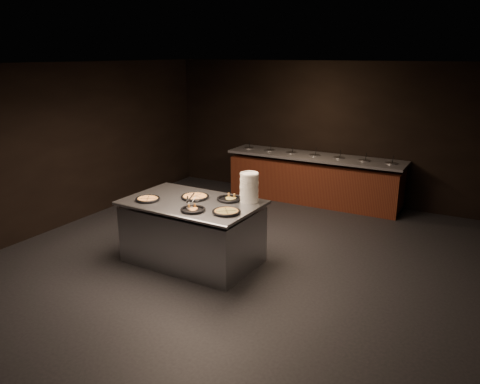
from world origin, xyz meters
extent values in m
cube|color=black|center=(0.00, 0.00, -0.01)|extent=(7.00, 8.00, 0.01)
cube|color=black|center=(0.00, 0.00, 2.90)|extent=(7.00, 8.00, 0.01)
cube|color=black|center=(0.00, 4.00, 1.45)|extent=(7.00, 0.01, 2.90)
cube|color=black|center=(-3.50, 0.00, 1.45)|extent=(0.01, 8.00, 2.90)
cube|color=#5C2915|center=(0.00, 3.58, 0.43)|extent=(3.60, 0.75, 0.85)
cube|color=slate|center=(0.00, 3.58, 0.97)|extent=(3.70, 0.83, 0.05)
cube|color=#37200C|center=(0.00, 3.58, 0.04)|extent=(3.60, 0.69, 0.08)
cylinder|color=silver|center=(-1.55, 3.58, 0.98)|extent=(0.22, 0.22, 0.08)
cylinder|color=#486E2C|center=(-1.55, 3.58, 1.00)|extent=(0.19, 0.19, 0.02)
cylinder|color=black|center=(-1.52, 3.56, 1.09)|extent=(0.04, 0.10, 0.19)
cylinder|color=silver|center=(-1.03, 3.58, 0.98)|extent=(0.22, 0.22, 0.08)
cylinder|color=#486E2C|center=(-1.03, 3.58, 1.00)|extent=(0.19, 0.19, 0.02)
cylinder|color=black|center=(-1.00, 3.56, 1.09)|extent=(0.04, 0.10, 0.19)
cylinder|color=silver|center=(-0.52, 3.58, 0.98)|extent=(0.22, 0.22, 0.08)
cylinder|color=#486E2C|center=(-0.52, 3.58, 1.00)|extent=(0.19, 0.19, 0.02)
cylinder|color=black|center=(-0.49, 3.56, 1.09)|extent=(0.04, 0.10, 0.19)
cylinder|color=silver|center=(0.00, 3.58, 0.98)|extent=(0.22, 0.22, 0.08)
cylinder|color=#486E2C|center=(0.00, 3.58, 1.00)|extent=(0.19, 0.19, 0.02)
cylinder|color=black|center=(0.03, 3.56, 1.09)|extent=(0.04, 0.10, 0.19)
cylinder|color=silver|center=(0.52, 3.58, 0.98)|extent=(0.22, 0.22, 0.08)
cylinder|color=#486E2C|center=(0.52, 3.58, 1.00)|extent=(0.19, 0.19, 0.02)
cylinder|color=black|center=(0.55, 3.56, 1.09)|extent=(0.04, 0.10, 0.19)
cylinder|color=silver|center=(1.03, 3.58, 0.98)|extent=(0.22, 0.22, 0.08)
cylinder|color=#486E2C|center=(1.03, 3.58, 1.00)|extent=(0.19, 0.19, 0.02)
cylinder|color=black|center=(1.06, 3.56, 1.09)|extent=(0.04, 0.10, 0.19)
cylinder|color=silver|center=(1.55, 3.58, 0.98)|extent=(0.22, 0.22, 0.08)
cylinder|color=#486E2C|center=(1.55, 3.58, 1.00)|extent=(0.19, 0.19, 0.02)
cylinder|color=black|center=(1.58, 3.56, 1.09)|extent=(0.04, 0.10, 0.19)
cube|color=silver|center=(-0.54, -0.11, 0.43)|extent=(1.93, 1.21, 0.86)
cube|color=silver|center=(-0.54, -0.11, 0.93)|extent=(2.01, 1.29, 0.04)
cylinder|color=silver|center=(-0.54, -0.73, 0.93)|extent=(1.98, 0.10, 0.04)
cylinder|color=white|center=(0.21, 0.28, 1.17)|extent=(0.27, 0.27, 0.43)
cylinder|color=black|center=(-1.13, -0.40, 0.96)|extent=(0.34, 0.34, 0.01)
torus|color=black|center=(-1.13, -0.40, 0.97)|extent=(0.37, 0.37, 0.04)
torus|color=#9E6728|center=(-1.13, -0.40, 0.98)|extent=(0.30, 0.30, 0.03)
cylinder|color=#F3AB58|center=(-1.13, -0.40, 0.97)|extent=(0.26, 0.26, 0.02)
cube|color=black|center=(-1.13, -0.40, 0.98)|extent=(0.14, 0.23, 0.00)
cube|color=black|center=(-1.13, -0.40, 0.98)|extent=(0.23, 0.14, 0.00)
cylinder|color=black|center=(-0.59, 0.04, 0.96)|extent=(0.40, 0.40, 0.01)
torus|color=black|center=(-0.59, 0.04, 0.97)|extent=(0.43, 0.43, 0.04)
torus|color=#9E6728|center=(-0.59, 0.04, 0.98)|extent=(0.36, 0.36, 0.03)
cylinder|color=#F3AB58|center=(-0.59, 0.04, 0.97)|extent=(0.32, 0.32, 0.02)
cube|color=black|center=(-0.59, 0.04, 0.98)|extent=(0.05, 0.32, 0.00)
cube|color=black|center=(-0.59, 0.04, 0.98)|extent=(0.32, 0.05, 0.00)
cylinder|color=black|center=(-0.08, 0.20, 0.96)|extent=(0.35, 0.35, 0.01)
torus|color=black|center=(-0.08, 0.20, 0.97)|extent=(0.37, 0.37, 0.04)
cylinder|color=black|center=(-0.27, -0.47, 0.96)|extent=(0.33, 0.33, 0.01)
torus|color=black|center=(-0.27, -0.47, 0.97)|extent=(0.35, 0.35, 0.04)
cylinder|color=black|center=(0.18, -0.32, 0.96)|extent=(0.37, 0.37, 0.01)
torus|color=black|center=(0.18, -0.32, 0.97)|extent=(0.39, 0.39, 0.04)
torus|color=#9E6728|center=(0.18, -0.32, 0.98)|extent=(0.33, 0.33, 0.03)
cylinder|color=tan|center=(0.18, -0.32, 0.97)|extent=(0.29, 0.29, 0.02)
cube|color=black|center=(0.18, -0.32, 0.98)|extent=(0.23, 0.18, 0.00)
cube|color=black|center=(0.18, -0.32, 0.98)|extent=(0.18, 0.23, 0.00)
cube|color=silver|center=(-0.47, -0.09, 0.97)|extent=(0.09, 0.11, 0.00)
cylinder|color=black|center=(-0.47, -0.24, 1.05)|extent=(0.03, 0.20, 0.12)
cylinder|color=silver|center=(-0.47, -0.16, 1.00)|extent=(0.01, 0.10, 0.08)
cube|color=silver|center=(-0.34, -0.43, 0.97)|extent=(0.15, 0.15, 0.00)
cylinder|color=black|center=(-0.47, -0.32, 1.06)|extent=(0.15, 0.17, 0.15)
cylinder|color=silver|center=(-0.41, -0.38, 1.00)|extent=(0.08, 0.09, 0.09)
camera|label=1|loc=(3.26, -5.49, 3.05)|focal=35.00mm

